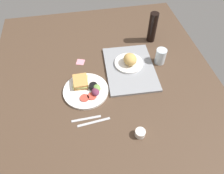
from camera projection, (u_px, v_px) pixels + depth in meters
ground_plane at (107, 91)px, 133.49cm from camera, size 190.00×150.00×3.00cm
serving_tray at (130, 68)px, 142.94cm from camera, size 46.50×35.08×1.60cm
bread_plate_near at (129, 61)px, 142.11cm from camera, size 19.87×19.87×8.47cm
plate_with_salad at (86, 89)px, 130.35cm from camera, size 28.60×28.60×5.40cm
drinking_glass at (161, 56)px, 143.77cm from camera, size 7.31×7.31×11.15cm
soda_bottle at (152, 27)px, 154.84cm from camera, size 6.40×6.40×23.36cm
espresso_cup at (140, 133)px, 110.77cm from camera, size 5.60×5.60×4.00cm
fork at (86, 119)px, 118.39cm from camera, size 1.83×17.03×0.50cm
knife at (94, 122)px, 117.00cm from camera, size 3.22×19.05×0.50cm
sticky_note at (80, 62)px, 148.03cm from camera, size 7.14×7.14×0.12cm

